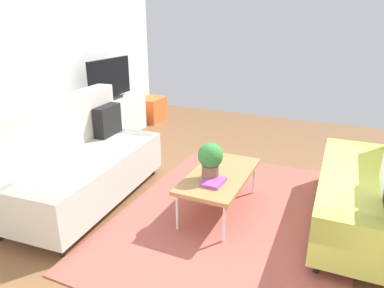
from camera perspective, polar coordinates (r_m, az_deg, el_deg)
name	(u,v)px	position (r m, az deg, el deg)	size (l,w,h in m)	color
ground_plane	(219,212)	(3.71, 4.43, -10.97)	(7.68, 7.68, 0.00)	brown
wall_far	(3,56)	(4.91, -28.23, 12.41)	(6.40, 0.12, 2.90)	white
area_rug	(235,216)	(3.65, 7.04, -11.53)	(2.90, 2.20, 0.01)	#9E4C42
couch_beige	(81,163)	(3.93, -17.49, -2.88)	(1.96, 0.98, 1.10)	#B2ADA3
couch_green	(377,186)	(3.65, 27.75, -6.07)	(1.92, 0.88, 1.10)	#C1CC51
coffee_table	(220,176)	(3.56, 4.48, -5.20)	(1.10, 0.56, 0.42)	#9E7042
tv_console	(112,118)	(5.96, -12.81, 4.13)	(1.40, 0.44, 0.64)	silver
tv	(110,80)	(5.81, -13.13, 10.10)	(1.00, 0.20, 0.64)	black
storage_trunk	(152,109)	(6.81, -6.54, 5.61)	(0.52, 0.40, 0.44)	orange
potted_plant	(210,159)	(3.37, 3.00, -2.43)	(0.24, 0.24, 0.36)	brown
table_book_0	(213,182)	(3.34, 3.45, -6.15)	(0.24, 0.18, 0.03)	purple
vase_0	(83,102)	(5.47, -17.18, 6.49)	(0.12, 0.12, 0.13)	#B24C4C
vase_1	(91,99)	(5.60, -15.97, 6.98)	(0.13, 0.13, 0.15)	#4C72B2
bottle_0	(104,97)	(5.68, -14.05, 7.42)	(0.05, 0.05, 0.16)	silver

